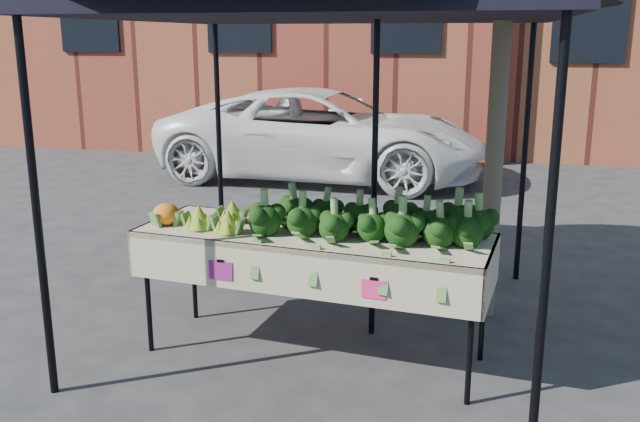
{
  "coord_description": "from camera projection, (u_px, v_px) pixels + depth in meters",
  "views": [
    {
      "loc": [
        0.98,
        -4.27,
        2.18
      ],
      "look_at": [
        -0.14,
        0.33,
        1.0
      ],
      "focal_mm": 39.19,
      "sensor_mm": 36.0,
      "label": 1
    }
  ],
  "objects": [
    {
      "name": "vehicle",
      "position": [
        324.0,
        13.0,
        10.44
      ],
      "size": [
        1.48,
        2.38,
        5.06
      ],
      "primitive_type": "imported",
      "rotation": [
        0.0,
        0.0,
        1.54
      ],
      "color": "white",
      "rests_on": "ground"
    },
    {
      "name": "ground",
      "position": [
        329.0,
        365.0,
        4.78
      ],
      "size": [
        90.0,
        90.0,
        0.0
      ],
      "primitive_type": "plane",
      "color": "#2A2A2D"
    },
    {
      "name": "romanesco_cluster",
      "position": [
        219.0,
        212.0,
        4.83
      ],
      "size": [
        0.44,
        0.48,
        0.21
      ],
      "primitive_type": "ellipsoid",
      "color": "#92A927",
      "rests_on": "table"
    },
    {
      "name": "table",
      "position": [
        313.0,
        295.0,
        4.82
      ],
      "size": [
        2.47,
        1.04,
        0.9
      ],
      "color": "beige",
      "rests_on": "ground"
    },
    {
      "name": "street_tree",
      "position": [
        501.0,
        57.0,
        5.18
      ],
      "size": [
        2.07,
        2.07,
        4.07
      ],
      "primitive_type": null,
      "color": "#1E4C14",
      "rests_on": "ground"
    },
    {
      "name": "cauliflower_pair",
      "position": [
        166.0,
        211.0,
        4.88
      ],
      "size": [
        0.21,
        0.21,
        0.19
      ],
      "primitive_type": "ellipsoid",
      "color": "orange",
      "rests_on": "table"
    },
    {
      "name": "canopy",
      "position": [
        329.0,
        151.0,
        5.12
      ],
      "size": [
        3.16,
        3.16,
        2.74
      ],
      "primitive_type": null,
      "color": "black",
      "rests_on": "ground"
    },
    {
      "name": "broccoli_heap",
      "position": [
        371.0,
        215.0,
        4.61
      ],
      "size": [
        1.61,
        0.58,
        0.28
      ],
      "primitive_type": "ellipsoid",
      "color": "black",
      "rests_on": "table"
    }
  ]
}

